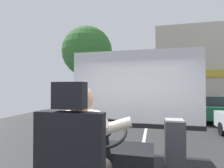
# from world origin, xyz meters

# --- Properties ---
(ground) EXTENTS (18.00, 44.00, 0.06)m
(ground) POSITION_xyz_m (0.00, 8.80, -0.02)
(ground) COLOR #313131
(bus_driver) EXTENTS (0.75, 0.55, 0.84)m
(bus_driver) POSITION_xyz_m (-0.19, -0.47, 1.45)
(bus_driver) COLOR #332D28
(bus_driver) RESTS_ON driver_seat
(steering_console) EXTENTS (1.10, 0.99, 0.84)m
(steering_console) POSITION_xyz_m (-0.19, 0.65, 0.94)
(steering_console) COLOR black
(steering_console) RESTS_ON bus_floor
(fare_box) EXTENTS (0.26, 0.25, 0.79)m
(fare_box) POSITION_xyz_m (0.64, 0.78, 1.12)
(fare_box) COLOR #333338
(fare_box) RESTS_ON bus_floor
(windshield_panel) EXTENTS (2.50, 0.08, 1.48)m
(windshield_panel) POSITION_xyz_m (0.00, 1.62, 1.77)
(windshield_panel) COLOR silver
(street_tree) EXTENTS (3.58, 3.58, 6.32)m
(street_tree) POSITION_xyz_m (-4.28, 10.16, 4.52)
(street_tree) COLOR #4C3828
(street_tree) RESTS_ON ground
(shop_building) EXTENTS (11.93, 5.94, 7.56)m
(shop_building) POSITION_xyz_m (6.48, 17.65, 3.78)
(shop_building) COLOR #BCB29E
(shop_building) RESTS_ON ground
(parked_car_green) EXTENTS (1.86, 4.45, 1.46)m
(parked_car_green) POSITION_xyz_m (3.54, 10.05, 0.75)
(parked_car_green) COLOR #195633
(parked_car_green) RESTS_ON ground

